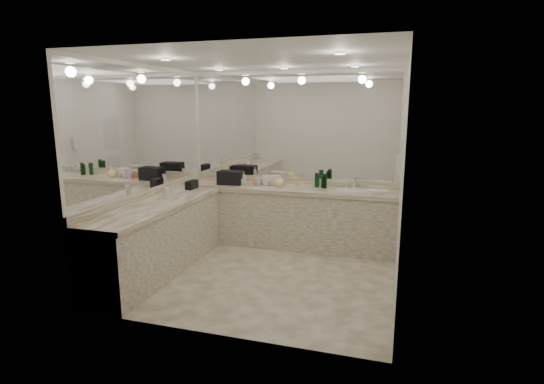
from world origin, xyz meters
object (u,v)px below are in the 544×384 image
(hand_towel, at_px, (379,192))
(soap_bottle_b, at_px, (259,179))
(sink, at_px, (352,191))
(soap_bottle_c, at_px, (280,181))
(cream_cosmetic_case, at_px, (271,180))
(wall_phone, at_px, (398,166))
(black_toiletry_bag, at_px, (230,177))
(soap_bottle_a, at_px, (244,178))

(hand_towel, xyz_separation_m, soap_bottle_b, (-1.78, 0.09, 0.07))
(sink, bearing_deg, soap_bottle_c, -179.05)
(sink, xyz_separation_m, cream_cosmetic_case, (-1.24, 0.09, 0.08))
(soap_bottle_b, bearing_deg, cream_cosmetic_case, 23.01)
(sink, distance_m, wall_phone, 0.91)
(soap_bottle_b, height_order, soap_bottle_c, soap_bottle_c)
(black_toiletry_bag, xyz_separation_m, soap_bottle_b, (0.44, 0.05, -0.02))
(sink, relative_size, wall_phone, 1.83)
(soap_bottle_b, bearing_deg, soap_bottle_c, -5.40)
(wall_phone, xyz_separation_m, hand_towel, (-0.24, 0.42, -0.43))
(cream_cosmetic_case, bearing_deg, soap_bottle_b, -178.31)
(hand_towel, xyz_separation_m, soap_bottle_a, (-2.03, 0.10, 0.07))
(soap_bottle_c, bearing_deg, wall_phone, -16.06)
(cream_cosmetic_case, distance_m, hand_towel, 1.62)
(sink, height_order, soap_bottle_a, soap_bottle_a)
(soap_bottle_a, distance_m, soap_bottle_b, 0.25)
(black_toiletry_bag, distance_m, soap_bottle_b, 0.44)
(sink, height_order, hand_towel, hand_towel)
(sink, distance_m, soap_bottle_b, 1.42)
(soap_bottle_b, bearing_deg, black_toiletry_bag, -173.82)
(hand_towel, relative_size, soap_bottle_c, 1.40)
(soap_bottle_c, bearing_deg, soap_bottle_b, 174.60)
(wall_phone, relative_size, cream_cosmetic_case, 0.98)
(black_toiletry_bag, height_order, soap_bottle_c, black_toiletry_bag)
(wall_phone, relative_size, hand_towel, 0.92)
(soap_bottle_a, bearing_deg, wall_phone, -13.16)
(sink, relative_size, soap_bottle_a, 2.31)
(black_toiletry_bag, distance_m, soap_bottle_c, 0.78)
(sink, relative_size, soap_bottle_b, 2.50)
(cream_cosmetic_case, distance_m, soap_bottle_b, 0.19)
(wall_phone, distance_m, cream_cosmetic_case, 1.97)
(cream_cosmetic_case, bearing_deg, black_toiletry_bag, 169.85)
(wall_phone, distance_m, soap_bottle_c, 1.78)
(black_toiletry_bag, relative_size, soap_bottle_a, 1.94)
(hand_towel, height_order, soap_bottle_a, soap_bottle_a)
(sink, distance_m, hand_towel, 0.38)
(wall_phone, height_order, cream_cosmetic_case, wall_phone)
(wall_phone, distance_m, hand_towel, 0.65)
(wall_phone, distance_m, black_toiletry_bag, 2.52)
(black_toiletry_bag, height_order, soap_bottle_a, black_toiletry_bag)
(sink, xyz_separation_m, soap_bottle_c, (-1.07, -0.02, 0.10))
(cream_cosmetic_case, relative_size, soap_bottle_a, 1.28)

